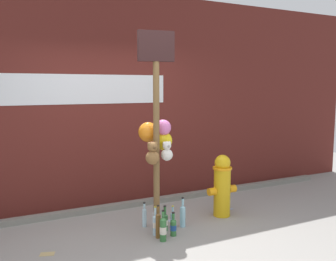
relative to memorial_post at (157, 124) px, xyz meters
The scene contains 17 objects.
ground_plane 1.45m from the memorial_post, 118.33° to the right, with size 14.00×14.00×0.00m, color gray.
building_wall 1.43m from the memorial_post, 99.49° to the left, with size 10.00×0.21×3.26m.
curb_strip 1.69m from the memorial_post, 102.71° to the left, with size 8.00×0.12×0.08m, color slate.
memorial_post is the anchor object (origin of this frame).
fire_hydrant 1.40m from the memorial_post, ahead, with size 0.45×0.27×0.88m.
bottle_0 1.28m from the memorial_post, 67.88° to the right, with size 0.08×0.08×0.30m.
bottle_1 1.26m from the memorial_post, ahead, with size 0.07×0.07×0.39m.
bottle_2 1.25m from the memorial_post, 118.61° to the left, with size 0.06×0.06×0.33m.
bottle_3 1.25m from the memorial_post, 26.15° to the right, with size 0.08×0.08×0.32m.
bottle_4 1.24m from the memorial_post, 123.44° to the right, with size 0.06×0.06×0.37m.
bottle_5 1.25m from the memorial_post, 88.98° to the left, with size 0.07×0.07×0.30m.
bottle_6 1.27m from the memorial_post, 103.02° to the right, with size 0.08×0.08×0.38m.
bottle_7 1.23m from the memorial_post, 111.91° to the right, with size 0.06×0.06×0.41m.
bottle_8 1.27m from the memorial_post, ahead, with size 0.06×0.06×0.29m.
litter_0 1.94m from the memorial_post, behind, with size 0.16×0.10×0.01m, color tan.
litter_1 1.42m from the memorial_post, 34.95° to the left, with size 0.09×0.08×0.01m, color #8C99B2.
litter_3 1.91m from the memorial_post, 10.75° to the left, with size 0.06×0.12×0.01m, color #8C99B2.
Camera 1 is at (-1.66, -3.69, 1.83)m, focal length 39.30 mm.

